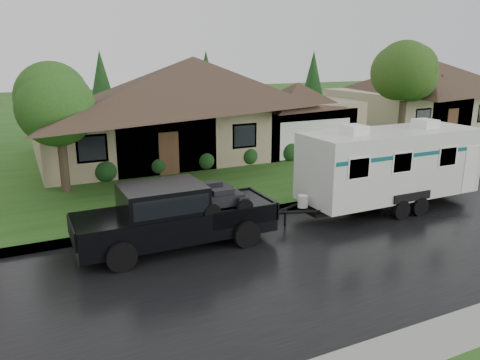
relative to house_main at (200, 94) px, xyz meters
name	(u,v)px	position (x,y,z in m)	size (l,w,h in m)	color
ground	(286,234)	(-2.29, -13.84, -3.59)	(140.00, 140.00, 0.00)	#224E18
road	(320,256)	(-2.29, -15.84, -3.59)	(140.00, 8.00, 0.01)	black
curb	(255,212)	(-2.29, -11.59, -3.52)	(140.00, 0.50, 0.15)	gray
lawn	(160,151)	(-2.29, 1.16, -3.52)	(140.00, 26.00, 0.15)	#224E18
house_main	(200,94)	(0.00, 0.00, 0.00)	(19.44, 10.80, 6.90)	tan
house_neighbor	(434,87)	(19.97, 0.50, -0.27)	(15.12, 9.72, 6.45)	#C1AF8F
tree_left_green	(58,104)	(-8.48, -5.78, 0.31)	(3.27, 3.27, 5.40)	#382B1E
tree_right_green	(406,74)	(11.93, -4.39, 1.11)	(3.97, 3.97, 6.57)	#382B1E
shrub_row	(227,157)	(-0.29, -4.54, -2.94)	(13.60, 1.00, 1.00)	#143814
pickup_truck	(172,213)	(-6.05, -13.18, -2.49)	(6.19, 2.35, 2.06)	black
travel_trailer	(390,163)	(2.76, -13.18, -1.77)	(7.63, 2.68, 3.43)	silver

